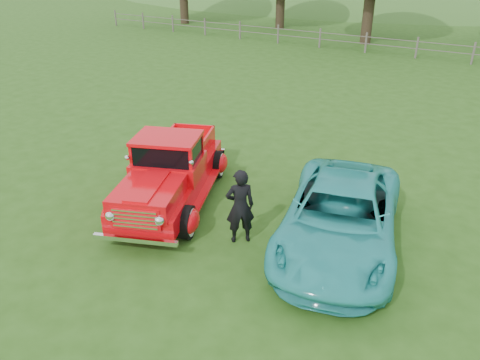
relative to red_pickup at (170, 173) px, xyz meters
The scene contains 6 objects.
ground 1.81m from the red_pickup, 48.40° to the right, with size 140.00×140.00×0.00m, color #285015.
distant_hills 58.57m from the red_pickup, 92.95° to the left, with size 116.00×60.00×18.00m.
fence_line 20.81m from the red_pickup, 87.03° to the left, with size 48.00×0.12×1.20m.
red_pickup is the anchor object (origin of this frame).
teal_sedan 4.30m from the red_pickup, ahead, with size 2.32×5.03×1.40m, color #2BACAB.
man 2.47m from the red_pickup, 13.89° to the right, with size 0.62×0.41×1.71m, color black.
Camera 1 is at (5.87, -6.69, 5.77)m, focal length 35.00 mm.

